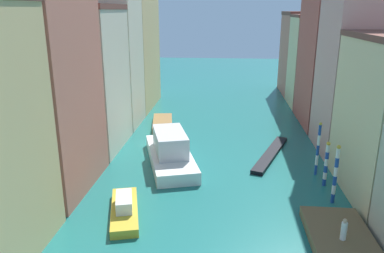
{
  "coord_description": "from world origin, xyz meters",
  "views": [
    {
      "loc": [
        0.65,
        -14.79,
        14.07
      ],
      "look_at": [
        -3.09,
        25.79,
        1.5
      ],
      "focal_mm": 35.52,
      "sensor_mm": 36.0,
      "label": 1
    }
  ],
  "objects": [
    {
      "name": "building_right_4",
      "position": [
        13.83,
        43.53,
        6.72
      ],
      "size": [
        7.3,
        8.08,
        13.43
      ],
      "color": "beige",
      "rests_on": "ground"
    },
    {
      "name": "person_on_dock",
      "position": [
        7.97,
        6.05,
        1.32
      ],
      "size": [
        0.36,
        0.36,
        1.42
      ],
      "color": "white",
      "rests_on": "waterfront_dock"
    },
    {
      "name": "gondola_black",
      "position": [
        5.27,
        21.43,
        0.19
      ],
      "size": [
        4.61,
        10.24,
        0.38
      ],
      "color": "black",
      "rests_on": "ground"
    },
    {
      "name": "motorboat_1",
      "position": [
        -6.36,
        8.78,
        0.5
      ],
      "size": [
        3.33,
        6.42,
        1.48
      ],
      "color": "gold",
      "rests_on": "ground"
    },
    {
      "name": "building_left_4",
      "position": [
        -13.83,
        40.67,
        9.2
      ],
      "size": [
        7.3,
        12.13,
        18.39
      ],
      "color": "#DBB77A",
      "rests_on": "ground"
    },
    {
      "name": "motorboat_0",
      "position": [
        -7.27,
        30.61,
        0.35
      ],
      "size": [
        3.4,
        7.13,
        0.71
      ],
      "color": "olive",
      "rests_on": "ground"
    },
    {
      "name": "mooring_pole_0",
      "position": [
        8.93,
        12.03,
        2.38
      ],
      "size": [
        0.32,
        0.32,
        4.66
      ],
      "color": "#1E479E",
      "rests_on": "ground"
    },
    {
      "name": "building_right_2",
      "position": [
        13.83,
        23.74,
        10.15
      ],
      "size": [
        7.3,
        8.47,
        20.27
      ],
      "color": "tan",
      "rests_on": "ground"
    },
    {
      "name": "waterfront_dock",
      "position": [
        8.03,
        7.13,
        0.33
      ],
      "size": [
        3.83,
        5.8,
        0.67
      ],
      "color": "brown",
      "rests_on": "ground"
    },
    {
      "name": "building_left_1",
      "position": [
        -13.83,
        12.89,
        9.94
      ],
      "size": [
        7.3,
        9.78,
        19.85
      ],
      "color": "#C6705B",
      "rests_on": "ground"
    },
    {
      "name": "mooring_pole_2",
      "position": [
        8.76,
        17.16,
        2.47
      ],
      "size": [
        0.27,
        0.27,
        4.86
      ],
      "color": "#1E479E",
      "rests_on": "ground"
    },
    {
      "name": "building_right_5",
      "position": [
        13.83,
        52.68,
        6.91
      ],
      "size": [
        7.3,
        10.29,
        13.8
      ],
      "color": "#C6705B",
      "rests_on": "ground"
    },
    {
      "name": "ground_plane",
      "position": [
        0.0,
        24.5,
        0.0
      ],
      "size": [
        154.0,
        154.0,
        0.0
      ],
      "primitive_type": "plane",
      "color": "#1E6B66"
    },
    {
      "name": "building_left_3",
      "position": [
        -13.83,
        30.99,
        11.23
      ],
      "size": [
        7.3,
        7.17,
        22.44
      ],
      "color": "beige",
      "rests_on": "ground"
    },
    {
      "name": "mooring_pole_1",
      "position": [
        8.99,
        14.97,
        1.99
      ],
      "size": [
        0.33,
        0.33,
        3.89
      ],
      "color": "#1E479E",
      "rests_on": "ground"
    },
    {
      "name": "building_left_2",
      "position": [
        -13.83,
        22.56,
        7.32
      ],
      "size": [
        7.3,
        9.13,
        14.61
      ],
      "color": "beige",
      "rests_on": "ground"
    },
    {
      "name": "building_right_3",
      "position": [
        13.83,
        33.86,
        8.19
      ],
      "size": [
        7.3,
        11.03,
        16.35
      ],
      "color": "#B25147",
      "rests_on": "ground"
    },
    {
      "name": "vaporetto_white",
      "position": [
        -4.51,
        18.64,
        1.2
      ],
      "size": [
        6.58,
        11.34,
        3.15
      ],
      "color": "white",
      "rests_on": "ground"
    }
  ]
}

